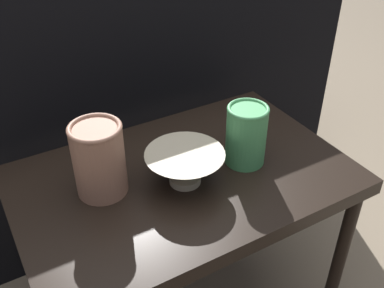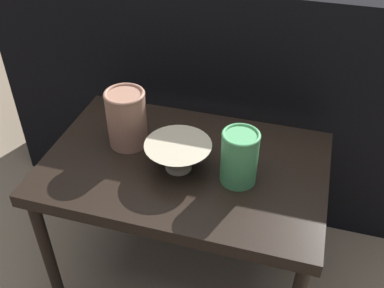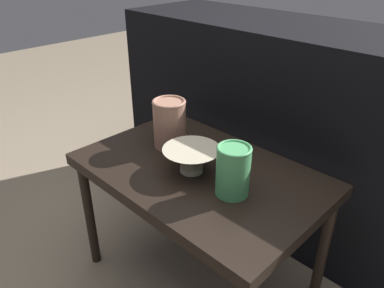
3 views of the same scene
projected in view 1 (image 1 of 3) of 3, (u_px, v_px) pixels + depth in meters
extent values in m
cube|color=black|center=(183.00, 181.00, 1.10)|extent=(0.81, 0.52, 0.04)
cylinder|color=black|center=(341.00, 254.00, 1.24)|extent=(0.04, 0.04, 0.47)
cylinder|color=black|center=(30.00, 248.00, 1.26)|extent=(0.04, 0.04, 0.47)
cylinder|color=black|center=(245.00, 167.00, 1.56)|extent=(0.04, 0.04, 0.47)
cube|color=black|center=(99.00, 95.00, 1.56)|extent=(1.68, 0.50, 0.88)
cylinder|color=#B2A88E|center=(185.00, 179.00, 1.06)|extent=(0.08, 0.08, 0.02)
cone|color=#B2A88E|center=(185.00, 165.00, 1.04)|extent=(0.19, 0.19, 0.06)
cylinder|color=#996B56|center=(99.00, 160.00, 1.00)|extent=(0.12, 0.12, 0.17)
torus|color=#996B56|center=(94.00, 128.00, 0.95)|extent=(0.12, 0.12, 0.01)
cylinder|color=#47995B|center=(246.00, 136.00, 1.10)|extent=(0.10, 0.10, 0.15)
torus|color=#47995B|center=(248.00, 109.00, 1.05)|extent=(0.10, 0.10, 0.01)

